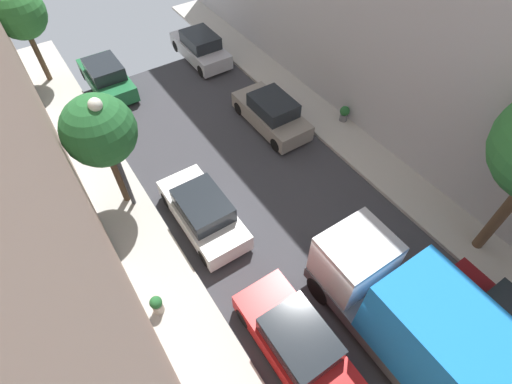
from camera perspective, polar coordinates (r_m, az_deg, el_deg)
name	(u,v)px	position (r m, az deg, el deg)	size (l,w,h in m)	color
ground	(348,290)	(13.67, 13.54, -14.01)	(32.00, 32.00, 0.00)	#38383D
sidewalk_left	(219,378)	(12.35, -5.48, -25.85)	(2.00, 44.00, 0.15)	#B7B2A8
sidewalk_right	(446,222)	(16.35, 26.47, -3.98)	(2.00, 44.00, 0.15)	#B7B2A8
parked_car_left_2	(296,342)	(11.97, 6.00, -21.35)	(1.78, 4.20, 1.57)	red
parked_car_left_3	(203,212)	(14.25, -7.91, -2.97)	(1.78, 4.20, 1.57)	white
parked_car_left_4	(107,77)	(21.88, -21.41, 15.66)	(1.78, 4.20, 1.57)	#1E6638
parked_car_right_2	(503,327)	(14.12, 32.97, -16.59)	(1.78, 4.20, 1.57)	maroon
parked_car_right_3	(272,113)	(18.14, 2.33, 11.66)	(1.78, 4.20, 1.57)	gray
parked_car_right_4	(200,48)	(23.16, -8.29, 20.54)	(1.78, 4.20, 1.57)	silver
delivery_truck	(421,330)	(11.75, 23.37, -18.33)	(2.26, 6.60, 3.38)	#4C4C51
street_tree_0	(100,131)	(13.68, -22.31, 8.40)	(2.45, 2.45, 4.78)	brown
street_tree_2	(18,13)	(22.53, -31.94, 21.76)	(2.47, 2.47, 4.83)	brown
potted_plant_0	(344,113)	(18.86, 13.05, 11.42)	(0.46, 0.46, 0.76)	slate
potted_plant_2	(157,305)	(12.85, -14.57, -15.96)	(0.39, 0.39, 0.79)	#B2A899
lamp_post	(109,140)	(13.55, -21.04, 7.21)	(0.44, 0.44, 4.97)	#333338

